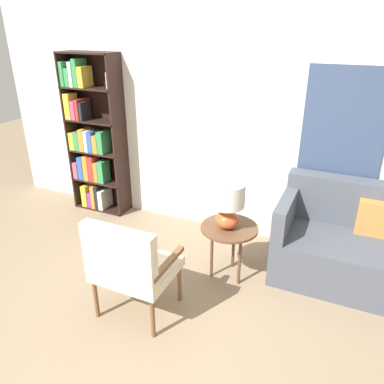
# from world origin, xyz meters

# --- Properties ---
(ground_plane) EXTENTS (14.00, 14.00, 0.00)m
(ground_plane) POSITION_xyz_m (0.00, 0.00, 0.00)
(ground_plane) COLOR #847056
(wall_back) EXTENTS (6.40, 0.08, 2.70)m
(wall_back) POSITION_xyz_m (0.05, 2.03, 1.35)
(wall_back) COLOR silver
(wall_back) RESTS_ON ground_plane
(bookshelf) EXTENTS (0.74, 0.30, 2.01)m
(bookshelf) POSITION_xyz_m (-1.85, 1.84, 0.94)
(bookshelf) COLOR black
(bookshelf) RESTS_ON ground_plane
(armchair) EXTENTS (0.64, 0.56, 0.92)m
(armchair) POSITION_xyz_m (-0.28, 0.23, 0.55)
(armchair) COLOR brown
(armchair) RESTS_ON ground_plane
(couch) EXTENTS (1.74, 0.85, 0.93)m
(couch) POSITION_xyz_m (1.53, 1.59, 0.35)
(couch) COLOR #474C56
(couch) RESTS_ON ground_plane
(side_table) EXTENTS (0.55, 0.55, 0.55)m
(side_table) POSITION_xyz_m (0.27, 1.11, 0.50)
(side_table) COLOR brown
(side_table) RESTS_ON ground_plane
(table_lamp) EXTENTS (0.31, 0.31, 0.45)m
(table_lamp) POSITION_xyz_m (0.25, 1.09, 0.82)
(table_lamp) COLOR #C65128
(table_lamp) RESTS_ON side_table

